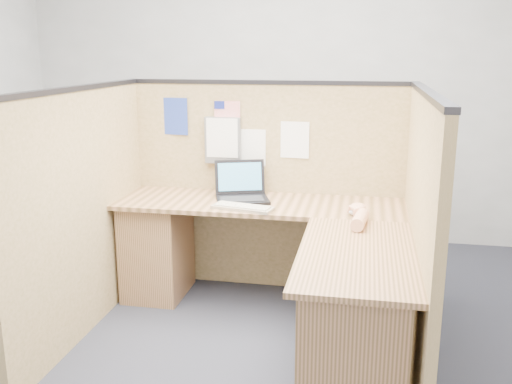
% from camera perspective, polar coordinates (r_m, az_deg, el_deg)
% --- Properties ---
extents(floor, '(5.00, 5.00, 0.00)m').
position_cam_1_polar(floor, '(3.53, -1.77, -15.37)').
color(floor, black).
rests_on(floor, ground).
extents(wall_back, '(5.00, 0.00, 5.00)m').
position_cam_1_polar(wall_back, '(5.31, 3.58, 10.36)').
color(wall_back, '#96999B').
rests_on(wall_back, floor).
extents(cubicle_partitions, '(2.06, 1.83, 1.53)m').
position_cam_1_polar(cubicle_partitions, '(3.63, -0.37, -1.43)').
color(cubicle_partitions, olive).
rests_on(cubicle_partitions, floor).
extents(l_desk, '(1.95, 1.75, 0.73)m').
position_cam_1_polar(l_desk, '(3.59, 2.10, -7.96)').
color(l_desk, brown).
rests_on(l_desk, floor).
extents(laptop, '(0.42, 0.44, 0.25)m').
position_cam_1_polar(laptop, '(3.95, -1.14, 0.21)').
color(laptop, black).
rests_on(laptop, l_desk).
extents(keyboard, '(0.42, 0.22, 0.03)m').
position_cam_1_polar(keyboard, '(3.70, -1.35, -1.55)').
color(keyboard, gray).
rests_on(keyboard, l_desk).
extents(mouse, '(0.13, 0.10, 0.05)m').
position_cam_1_polar(mouse, '(3.61, 10.14, -1.95)').
color(mouse, '#B3B3B8').
rests_on(mouse, l_desk).
extents(hand_forearm, '(0.12, 0.42, 0.09)m').
position_cam_1_polar(hand_forearm, '(3.46, 10.29, -2.36)').
color(hand_forearm, tan).
rests_on(hand_forearm, l_desk).
extents(blue_poster, '(0.20, 0.02, 0.27)m').
position_cam_1_polar(blue_poster, '(4.23, -8.14, 7.50)').
color(blue_poster, '#223A9F').
rests_on(blue_poster, cubicle_partitions).
extents(american_flag, '(0.19, 0.01, 0.33)m').
position_cam_1_polar(american_flag, '(4.11, -3.19, 8.08)').
color(american_flag, olive).
rests_on(american_flag, cubicle_partitions).
extents(file_holder, '(0.26, 0.05, 0.33)m').
position_cam_1_polar(file_holder, '(4.12, -3.33, 5.20)').
color(file_holder, slate).
rests_on(file_holder, cubicle_partitions).
extents(paper_left, '(0.21, 0.00, 0.26)m').
position_cam_1_polar(paper_left, '(4.11, -0.46, 4.46)').
color(paper_left, white).
rests_on(paper_left, cubicle_partitions).
extents(paper_right, '(0.20, 0.01, 0.26)m').
position_cam_1_polar(paper_right, '(4.05, 3.90, 5.21)').
color(paper_right, white).
rests_on(paper_right, cubicle_partitions).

